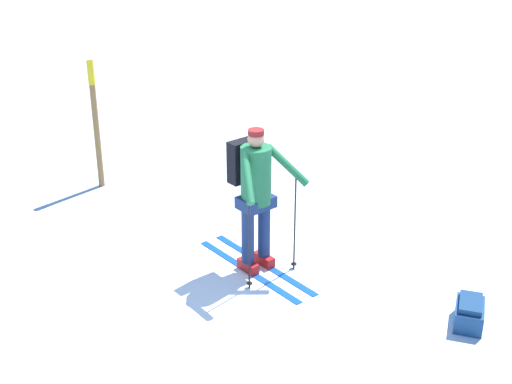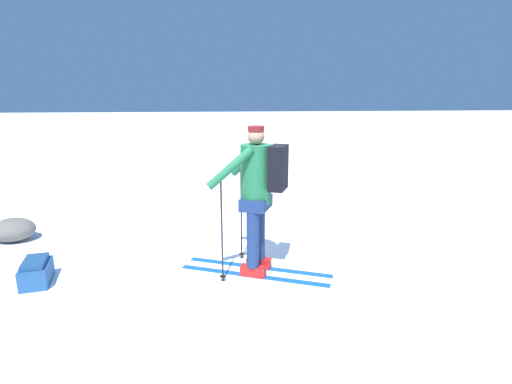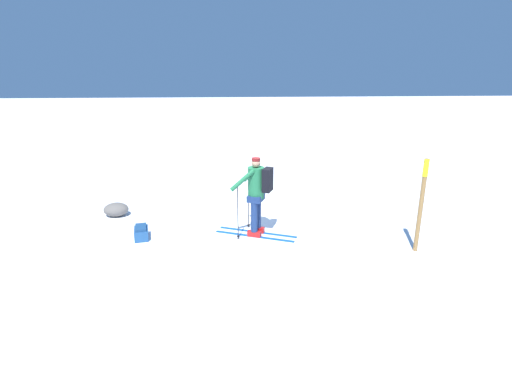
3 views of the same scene
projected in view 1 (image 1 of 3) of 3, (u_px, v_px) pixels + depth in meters
name	position (u px, v px, depth m)	size (l,w,h in m)	color
ground_plane	(228.00, 292.00, 8.14)	(80.00, 80.00, 0.00)	white
skier	(255.00, 189.00, 8.22)	(1.83, 1.09, 1.77)	#144C9E
dropped_backpack	(469.00, 313.00, 7.51)	(0.38, 0.52, 0.29)	navy
trail_marker	(95.00, 115.00, 10.39)	(0.10, 0.10, 1.94)	olive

